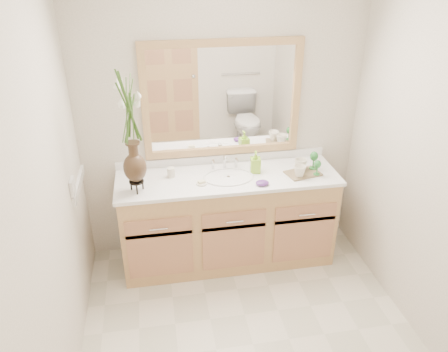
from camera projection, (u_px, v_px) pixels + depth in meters
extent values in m
plane|color=beige|center=(253.00, 344.00, 3.11)|extent=(2.60, 2.60, 0.00)
cube|color=white|center=(222.00, 122.00, 3.69)|extent=(2.40, 0.02, 2.40)
cube|color=white|center=(45.00, 218.00, 2.37)|extent=(0.02, 2.60, 2.40)
cube|color=white|center=(445.00, 182.00, 2.74)|extent=(0.02, 2.60, 2.40)
cube|color=tan|center=(228.00, 220.00, 3.81)|extent=(1.80, 0.55, 0.80)
cube|color=white|center=(228.00, 178.00, 3.62)|extent=(1.84, 0.57, 0.03)
ellipsoid|color=white|center=(228.00, 183.00, 3.62)|extent=(0.38, 0.30, 0.12)
cylinder|color=silver|center=(225.00, 162.00, 3.72)|extent=(0.02, 0.02, 0.11)
cylinder|color=silver|center=(213.00, 165.00, 3.72)|extent=(0.02, 0.02, 0.08)
cylinder|color=silver|center=(236.00, 163.00, 3.75)|extent=(0.02, 0.02, 0.08)
cube|color=white|center=(222.00, 99.00, 3.58)|extent=(1.20, 0.01, 0.85)
cube|color=tan|center=(222.00, 43.00, 3.36)|extent=(1.32, 0.04, 0.06)
cube|color=tan|center=(223.00, 150.00, 3.78)|extent=(1.32, 0.04, 0.06)
cube|color=tan|center=(145.00, 104.00, 3.48)|extent=(0.06, 0.04, 0.85)
cube|color=tan|center=(296.00, 96.00, 3.67)|extent=(0.06, 0.04, 0.85)
cube|color=white|center=(72.00, 187.00, 3.14)|extent=(0.02, 0.12, 0.12)
cylinder|color=black|center=(136.00, 182.00, 3.35)|extent=(0.11, 0.11, 0.01)
ellipsoid|color=black|center=(135.00, 168.00, 3.30)|extent=(0.18, 0.18, 0.23)
cylinder|color=black|center=(133.00, 150.00, 3.23)|extent=(0.07, 0.07, 0.10)
cylinder|color=#4C7A33|center=(130.00, 116.00, 3.11)|extent=(0.06, 0.06, 0.41)
cylinder|color=silver|center=(171.00, 172.00, 3.58)|extent=(0.06, 0.06, 0.08)
cylinder|color=silver|center=(202.00, 183.00, 3.49)|extent=(0.09, 0.09, 0.01)
cube|color=beige|center=(202.00, 182.00, 3.48)|extent=(0.06, 0.05, 0.02)
imported|color=#8ECB2F|center=(255.00, 163.00, 3.64)|extent=(0.09, 0.09, 0.17)
ellipsoid|color=#542878|center=(262.00, 183.00, 3.47)|extent=(0.13, 0.12, 0.04)
cube|color=brown|center=(303.00, 173.00, 3.64)|extent=(0.31, 0.24, 0.01)
imported|color=silver|center=(300.00, 171.00, 3.56)|extent=(0.11, 0.10, 0.10)
imported|color=silver|center=(301.00, 164.00, 3.66)|extent=(0.14, 0.13, 0.11)
cylinder|color=#297C32|center=(317.00, 174.00, 3.61)|extent=(0.05, 0.05, 0.01)
cylinder|color=#297C32|center=(317.00, 170.00, 3.59)|extent=(0.01, 0.01, 0.08)
ellipsoid|color=#297C32|center=(318.00, 164.00, 3.57)|extent=(0.06, 0.06, 0.07)
cylinder|color=#297C32|center=(313.00, 168.00, 3.71)|extent=(0.06, 0.06, 0.01)
cylinder|color=#297C32|center=(313.00, 163.00, 3.68)|extent=(0.01, 0.01, 0.10)
ellipsoid|color=#297C32|center=(314.00, 156.00, 3.66)|extent=(0.07, 0.07, 0.08)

